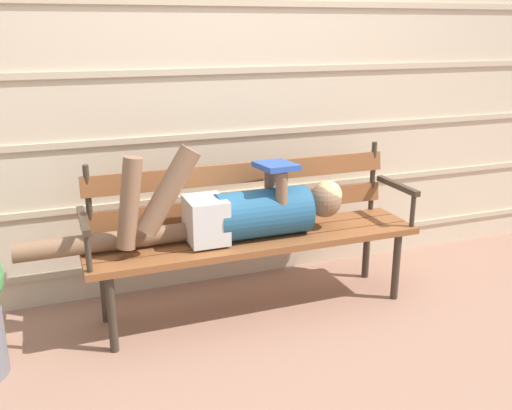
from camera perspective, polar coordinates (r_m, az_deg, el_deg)
The scene contains 4 objects.
ground_plane at distance 3.21m, azimuth 0.68°, elevation -11.16°, with size 12.00×12.00×0.00m, color #936B56.
house_siding at distance 3.42m, azimuth -3.04°, elevation 10.23°, with size 4.90×0.08×2.22m.
park_bench at distance 3.16m, azimuth -0.42°, elevation -1.95°, with size 1.84×0.43×0.87m.
reclining_person at distance 3.02m, azimuth -2.09°, elevation -0.66°, with size 1.74×0.26×0.55m.
Camera 1 is at (-1.04, -2.62, 1.53)m, focal length 39.96 mm.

